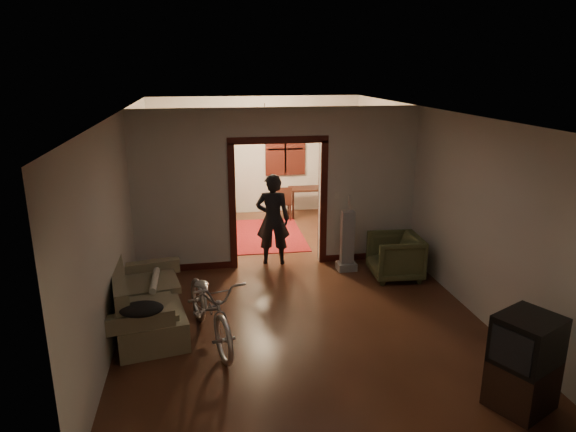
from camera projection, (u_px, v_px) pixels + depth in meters
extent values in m
cube|color=#391D12|center=(285.00, 279.00, 8.67)|extent=(5.00, 8.50, 0.01)
cube|color=white|center=(285.00, 111.00, 7.88)|extent=(5.00, 8.50, 0.01)
cube|color=beige|center=(256.00, 156.00, 12.30)|extent=(5.00, 0.02, 2.80)
cube|color=beige|center=(124.00, 206.00, 7.87)|extent=(0.02, 8.50, 2.80)
cube|color=beige|center=(430.00, 193.00, 8.68)|extent=(0.02, 8.50, 2.80)
cube|color=beige|center=(278.00, 189.00, 8.99)|extent=(5.00, 0.14, 2.80)
cube|color=#39120D|center=(278.00, 205.00, 9.07)|extent=(1.74, 0.20, 2.32)
cube|color=black|center=(285.00, 149.00, 12.33)|extent=(0.98, 0.06, 1.28)
sphere|color=#FFE0A5|center=(265.00, 123.00, 10.38)|extent=(0.24, 0.24, 0.24)
cube|color=silver|center=(337.00, 195.00, 9.13)|extent=(0.08, 0.01, 0.12)
cube|color=brown|center=(146.00, 296.00, 7.02)|extent=(1.20, 2.03, 0.87)
cylinder|color=beige|center=(155.00, 280.00, 7.30)|extent=(0.10, 0.78, 0.10)
ellipsoid|color=black|center=(141.00, 309.00, 6.10)|extent=(0.51, 0.39, 0.15)
imported|color=silver|center=(210.00, 306.00, 6.62)|extent=(1.08, 1.93, 0.96)
imported|color=#454A2A|center=(395.00, 256.00, 8.65)|extent=(0.87, 0.84, 0.75)
cube|color=black|center=(521.00, 383.00, 5.36)|extent=(0.77, 0.75, 0.54)
cube|color=black|center=(528.00, 340.00, 5.22)|extent=(0.78, 0.75, 0.52)
cube|color=gray|center=(347.00, 241.00, 8.93)|extent=(0.38, 0.33, 1.08)
imported|color=black|center=(273.00, 219.00, 9.16)|extent=(0.66, 0.49, 1.66)
cube|color=maroon|center=(261.00, 235.00, 10.91)|extent=(1.79, 2.32, 0.02)
cube|color=#283721|center=(203.00, 180.00, 11.91)|extent=(1.00, 0.67, 1.85)
sphere|color=#1E5972|center=(200.00, 136.00, 11.63)|extent=(0.28, 0.28, 0.28)
cube|color=black|center=(309.00, 202.00, 12.24)|extent=(1.02, 0.71, 0.69)
cube|color=black|center=(283.00, 203.00, 11.94)|extent=(0.45, 0.45, 0.80)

